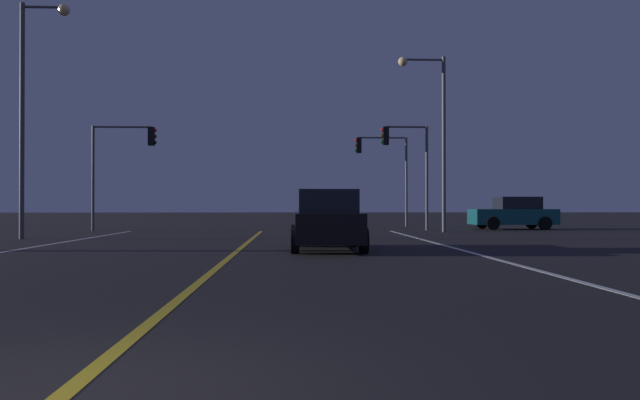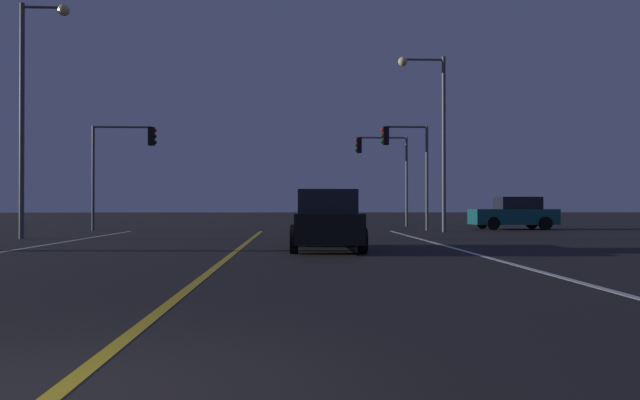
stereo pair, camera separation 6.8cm
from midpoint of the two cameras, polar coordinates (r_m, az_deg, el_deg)
lane_edge_right at (r=14.60m, az=16.46°, el=-5.45°), size 0.16×31.71×0.01m
lane_center_divider at (r=13.90m, az=-9.08°, el=-5.71°), size 0.16×31.71×0.01m
car_crossing_side at (r=33.36m, az=17.65°, el=-1.22°), size 4.30×2.02×1.70m
car_lead_same_lane at (r=17.21m, az=0.53°, el=-1.98°), size 2.02×4.30×1.70m
traffic_light_near_right at (r=30.72m, az=7.90°, el=4.36°), size 2.40×0.36×5.23m
traffic_light_near_left at (r=31.34m, az=-17.94°, el=4.25°), size 3.15×0.36×5.15m
traffic_light_far_right at (r=36.08m, az=5.72°, el=3.78°), size 3.15×0.36×5.30m
street_lamp_left_mid at (r=25.56m, az=-25.46°, el=9.14°), size 1.84×0.44×8.87m
street_lamp_right_far at (r=29.25m, az=10.51°, el=7.29°), size 2.25×0.44×8.25m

